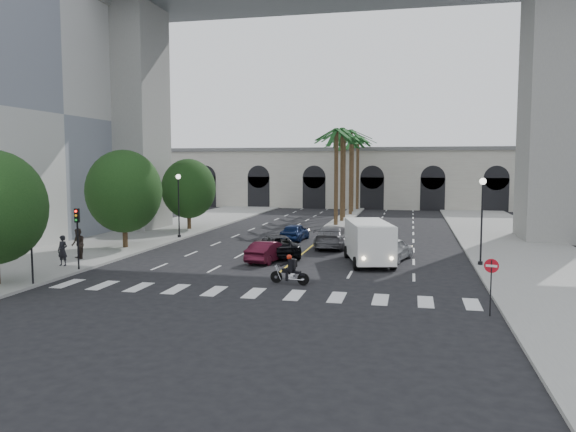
# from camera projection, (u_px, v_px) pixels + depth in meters

# --- Properties ---
(ground) EXTENTS (140.00, 140.00, 0.00)m
(ground) POSITION_uv_depth(u_px,v_px,m) (262.00, 287.00, 28.31)
(ground) COLOR black
(ground) RESTS_ON ground
(sidewalk_left) EXTENTS (8.00, 100.00, 0.15)m
(sidewalk_left) POSITION_uv_depth(u_px,v_px,m) (134.00, 238.00, 46.12)
(sidewalk_left) COLOR gray
(sidewalk_left) RESTS_ON ground
(sidewalk_right) EXTENTS (8.00, 100.00, 0.15)m
(sidewalk_right) POSITION_uv_depth(u_px,v_px,m) (522.00, 251.00, 39.67)
(sidewalk_right) COLOR gray
(sidewalk_right) RESTS_ON ground
(median) EXTENTS (2.00, 24.00, 0.20)m
(median) POSITION_uv_depth(u_px,v_px,m) (347.00, 217.00, 65.25)
(median) COLOR gray
(median) RESTS_ON ground
(pier_building) EXTENTS (71.00, 10.50, 8.50)m
(pier_building) POSITION_uv_depth(u_px,v_px,m) (361.00, 177.00, 81.40)
(pier_building) COLOR beige
(pier_building) RESTS_ON ground
(bridge) EXTENTS (75.00, 13.00, 26.00)m
(bridge) POSITION_uv_depth(u_px,v_px,m) (368.00, 17.00, 47.27)
(bridge) COLOR gray
(bridge) RESTS_ON ground
(palm_a) EXTENTS (3.20, 3.20, 10.30)m
(palm_a) POSITION_uv_depth(u_px,v_px,m) (336.00, 134.00, 54.71)
(palm_a) COLOR #47331E
(palm_a) RESTS_ON ground
(palm_b) EXTENTS (3.20, 3.20, 10.60)m
(palm_b) POSITION_uv_depth(u_px,v_px,m) (342.00, 133.00, 58.55)
(palm_b) COLOR #47331E
(palm_b) RESTS_ON ground
(palm_c) EXTENTS (3.20, 3.20, 10.10)m
(palm_c) POSITION_uv_depth(u_px,v_px,m) (344.00, 140.00, 62.54)
(palm_c) COLOR #47331E
(palm_c) RESTS_ON ground
(palm_d) EXTENTS (3.20, 3.20, 10.90)m
(palm_d) POSITION_uv_depth(u_px,v_px,m) (351.00, 135.00, 66.29)
(palm_d) COLOR #47331E
(palm_d) RESTS_ON ground
(palm_e) EXTENTS (3.20, 3.20, 10.40)m
(palm_e) POSITION_uv_depth(u_px,v_px,m) (352.00, 140.00, 70.28)
(palm_e) COLOR #47331E
(palm_e) RESTS_ON ground
(palm_f) EXTENTS (3.20, 3.20, 10.70)m
(palm_f) POSITION_uv_depth(u_px,v_px,m) (358.00, 139.00, 74.07)
(palm_f) COLOR #47331E
(palm_f) RESTS_ON ground
(street_tree_mid) EXTENTS (5.44, 5.44, 7.21)m
(street_tree_mid) POSITION_uv_depth(u_px,v_px,m) (124.00, 191.00, 40.45)
(street_tree_mid) COLOR #382616
(street_tree_mid) RESTS_ON ground
(street_tree_far) EXTENTS (5.04, 5.04, 6.68)m
(street_tree_far) POSITION_uv_depth(u_px,v_px,m) (189.00, 189.00, 52.14)
(street_tree_far) COLOR #382616
(street_tree_far) RESTS_ON ground
(lamp_post_left_far) EXTENTS (0.40, 0.40, 5.35)m
(lamp_post_left_far) POSITION_uv_depth(u_px,v_px,m) (179.00, 200.00, 46.03)
(lamp_post_left_far) COLOR black
(lamp_post_left_far) RESTS_ON ground
(lamp_post_right) EXTENTS (0.40, 0.40, 5.35)m
(lamp_post_right) POSITION_uv_depth(u_px,v_px,m) (482.00, 214.00, 33.35)
(lamp_post_right) COLOR black
(lamp_post_right) RESTS_ON ground
(traffic_signal_near) EXTENTS (0.25, 0.18, 3.65)m
(traffic_signal_near) POSITION_uv_depth(u_px,v_px,m) (31.00, 237.00, 28.08)
(traffic_signal_near) COLOR black
(traffic_signal_near) RESTS_ON ground
(traffic_signal_far) EXTENTS (0.25, 0.18, 3.65)m
(traffic_signal_far) POSITION_uv_depth(u_px,v_px,m) (77.00, 228.00, 31.97)
(traffic_signal_far) COLOR black
(traffic_signal_far) RESTS_ON ground
(motorcycle_rider) EXTENTS (2.11, 0.63, 1.54)m
(motorcycle_rider) POSITION_uv_depth(u_px,v_px,m) (291.00, 271.00, 28.82)
(motorcycle_rider) COLOR black
(motorcycle_rider) RESTS_ON ground
(car_a) EXTENTS (2.97, 4.77, 1.52)m
(car_a) POSITION_uv_depth(u_px,v_px,m) (392.00, 249.00, 35.95)
(car_a) COLOR #ADAFB2
(car_a) RESTS_ON ground
(car_b) EXTENTS (2.18, 4.22, 1.33)m
(car_b) POSITION_uv_depth(u_px,v_px,m) (268.00, 251.00, 35.45)
(car_b) COLOR #410D1C
(car_b) RESTS_ON ground
(car_c) EXTENTS (4.36, 5.76, 1.45)m
(car_c) POSITION_uv_depth(u_px,v_px,m) (276.00, 246.00, 37.55)
(car_c) COLOR black
(car_c) RESTS_ON ground
(car_d) EXTENTS (2.45, 5.64, 1.62)m
(car_d) POSITION_uv_depth(u_px,v_px,m) (333.00, 237.00, 41.57)
(car_d) COLOR slate
(car_d) RESTS_ON ground
(car_e) EXTENTS (1.94, 4.20, 1.39)m
(car_e) POSITION_uv_depth(u_px,v_px,m) (295.00, 232.00, 45.39)
(car_e) COLOR #11214F
(car_e) RESTS_ON ground
(cargo_van) EXTENTS (3.64, 6.47, 2.60)m
(cargo_van) POSITION_uv_depth(u_px,v_px,m) (369.00, 241.00, 34.70)
(cargo_van) COLOR white
(cargo_van) RESTS_ON ground
(pedestrian_a) EXTENTS (0.71, 0.51, 1.82)m
(pedestrian_a) POSITION_uv_depth(u_px,v_px,m) (63.00, 251.00, 33.23)
(pedestrian_a) COLOR black
(pedestrian_a) RESTS_ON sidewalk_left
(pedestrian_b) EXTENTS (1.20, 1.17, 1.96)m
(pedestrian_b) POSITION_uv_depth(u_px,v_px,m) (78.00, 244.00, 35.59)
(pedestrian_b) COLOR black
(pedestrian_b) RESTS_ON sidewalk_left
(do_not_enter_sign) EXTENTS (0.57, 0.16, 2.36)m
(do_not_enter_sign) POSITION_uv_depth(u_px,v_px,m) (491.00, 275.00, 22.65)
(do_not_enter_sign) COLOR black
(do_not_enter_sign) RESTS_ON ground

